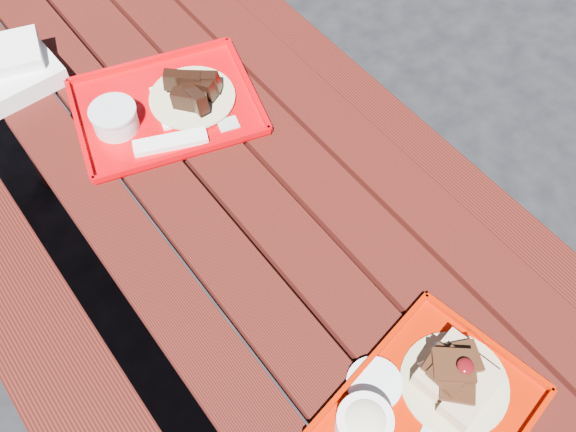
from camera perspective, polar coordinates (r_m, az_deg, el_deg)
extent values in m
plane|color=black|center=(2.17, -2.43, -9.23)|extent=(60.00, 60.00, 0.00)
cube|color=#48120D|center=(1.47, -12.98, -3.94)|extent=(0.14, 2.40, 0.04)
cube|color=#48120D|center=(1.49, -8.09, -0.96)|extent=(0.14, 2.40, 0.04)
cube|color=#48120D|center=(1.53, -3.40, 1.90)|extent=(0.14, 2.40, 0.04)
cube|color=#48120D|center=(1.58, 1.04, 4.59)|extent=(0.14, 2.40, 0.04)
cube|color=#48120D|center=(1.65, 5.20, 7.07)|extent=(0.14, 2.40, 0.04)
cube|color=#48120D|center=(1.73, -19.18, -13.60)|extent=(0.25, 2.40, 0.04)
cube|color=#48120D|center=(2.01, 10.66, 5.15)|extent=(0.25, 2.40, 0.04)
cube|color=#48120D|center=(2.60, -3.11, 13.81)|extent=(0.06, 0.06, 0.42)
cube|color=#48120D|center=(2.36, -23.00, 8.42)|extent=(0.06, 0.06, 0.75)
cube|color=#48120D|center=(2.47, -10.46, 15.24)|extent=(0.06, 0.06, 0.75)
cube|color=#48120D|center=(2.36, -16.99, 12.92)|extent=(1.40, 0.06, 0.04)
cube|color=#B41700|center=(1.30, 12.49, -16.87)|extent=(0.44, 0.37, 0.01)
cube|color=#B41700|center=(1.30, 7.17, -12.71)|extent=(0.38, 0.08, 0.02)
cube|color=#B41700|center=(1.37, 17.29, -10.56)|extent=(0.07, 0.30, 0.02)
cylinder|color=tan|center=(1.33, 14.57, -14.19)|extent=(0.21, 0.21, 0.01)
cube|color=tan|center=(1.30, 15.95, -14.90)|extent=(0.14, 0.08, 0.04)
cube|color=tan|center=(1.30, 13.72, -12.69)|extent=(0.14, 0.08, 0.04)
ellipsoid|color=#4E080C|center=(1.23, 15.63, -12.55)|extent=(0.03, 0.03, 0.01)
cylinder|color=white|center=(1.25, 6.78, -17.85)|extent=(0.11, 0.11, 0.05)
ellipsoid|color=beige|center=(1.23, 6.85, -17.66)|extent=(0.09, 0.09, 0.04)
cylinder|color=white|center=(1.29, 7.67, -14.55)|extent=(0.11, 0.11, 0.01)
cube|color=#D50007|center=(1.70, -10.74, 9.32)|extent=(0.52, 0.45, 0.01)
cube|color=#D50007|center=(1.81, -12.23, 13.33)|extent=(0.43, 0.14, 0.02)
cube|color=#D50007|center=(1.57, -9.23, 5.44)|extent=(0.43, 0.14, 0.02)
cube|color=#D50007|center=(1.71, -3.58, 11.74)|extent=(0.11, 0.33, 0.02)
cube|color=#D50007|center=(1.68, -18.08, 7.40)|extent=(0.11, 0.33, 0.02)
cube|color=white|center=(1.69, -9.14, 10.04)|extent=(0.19, 0.19, 0.01)
cylinder|color=#CDC18C|center=(1.69, -8.51, 10.40)|extent=(0.22, 0.22, 0.01)
cylinder|color=silver|center=(1.65, -15.12, 8.28)|extent=(0.11, 0.11, 0.06)
cylinder|color=silver|center=(1.63, -15.36, 9.01)|extent=(0.12, 0.12, 0.01)
cube|color=white|center=(1.60, -10.40, 6.50)|extent=(0.18, 0.11, 0.02)
cube|color=silver|center=(1.63, -5.34, 8.16)|extent=(0.06, 0.05, 0.00)
cube|color=white|center=(1.86, -23.23, 11.19)|extent=(0.24, 0.18, 0.05)
cube|color=white|center=(1.85, -23.54, 13.04)|extent=(0.19, 0.17, 0.04)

